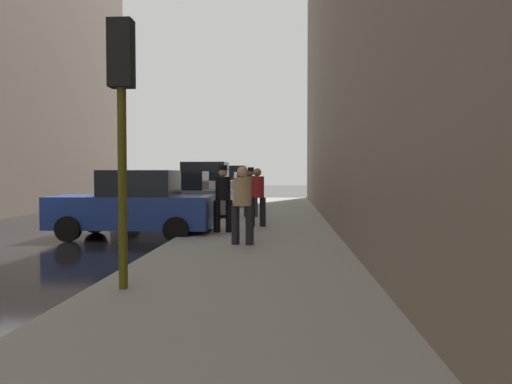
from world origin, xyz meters
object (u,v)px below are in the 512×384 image
Objects in this scene: parked_bronze_suv at (229,183)px; pedestrian_in_red_jacket at (257,194)px; pedestrian_in_tan_coat at (242,201)px; pedestrian_with_beanie at (251,189)px; traffic_light at (122,95)px; fire_hydrant at (211,214)px; parked_silver_sedan at (217,188)px; parked_white_van at (202,188)px; parked_gray_coupe at (176,197)px; parked_dark_green_sedan at (237,184)px; pedestrian_with_fedora at (223,195)px; parked_blue_sedan at (134,206)px.

pedestrian_in_red_jacket is (3.19, -20.11, 0.07)m from parked_bronze_suv.
pedestrian_with_beanie is at bearing 92.67° from pedestrian_in_tan_coat.
traffic_light is 8.29m from pedestrian_in_red_jacket.
pedestrian_in_red_jacket is (1.39, -0.19, 0.61)m from fire_hydrant.
parked_silver_sedan is at bearing 102.79° from pedestrian_in_red_jacket.
parked_white_van is 2.72× the size of pedestrian_in_red_jacket.
parked_bronze_suv is 17.11m from pedestrian_with_beanie.
parked_gray_coupe is 7.84m from pedestrian_in_tan_coat.
parked_gray_coupe is 2.37× the size of pedestrian_with_beanie.
parked_dark_green_sedan is at bearing 96.91° from pedestrian_with_beanie.
parked_dark_green_sedan is (-0.00, 11.99, 0.00)m from parked_silver_sedan.
parked_white_van is at bearing 90.00° from parked_gray_coupe.
traffic_light is at bearing -94.64° from pedestrian_with_beanie.
parked_bronze_suv reaches higher than fire_hydrant.
pedestrian_with_fedora is at bearing 85.47° from traffic_light.
parked_bronze_suv is at bearing 97.38° from pedestrian_in_tan_coat.
parked_gray_coupe is at bearing 90.00° from parked_blue_sedan.
parked_blue_sedan is 2.47× the size of pedestrian_in_red_jacket.
parked_white_van reaches higher than pedestrian_with_fedora.
pedestrian_in_red_jacket is (3.19, -3.45, 0.26)m from parked_gray_coupe.
parked_white_van is at bearing 96.19° from traffic_light.
pedestrian_with_beanie is at bearing -83.09° from parked_dark_green_sedan.
parked_dark_green_sedan is 1.18× the size of traffic_light.
fire_hydrant is 0.40× the size of pedestrian_with_fedora.
pedestrian_in_tan_coat is at bearing -71.92° from fire_hydrant.
pedestrian_with_fedora is at bearing -94.80° from pedestrian_with_beanie.
parked_dark_green_sedan is at bearing 93.11° from traffic_light.
pedestrian_with_beanie reaches higher than parked_gray_coupe.
parked_white_van is 1.00× the size of parked_bronze_suv.
pedestrian_in_red_jacket is 0.96× the size of pedestrian_with_fedora.
parked_dark_green_sedan is at bearing 94.92° from pedestrian_with_fedora.
parked_white_van is at bearing 103.53° from pedestrian_in_tan_coat.
parked_silver_sedan is 2.37× the size of pedestrian_with_fedora.
fire_hydrant is 3.25m from pedestrian_with_beanie.
parked_white_van is at bearing -90.00° from parked_dark_green_sedan.
pedestrian_in_tan_coat is (1.24, 4.26, -1.65)m from traffic_light.
traffic_light is (1.85, -28.12, 1.73)m from parked_bronze_suv.
traffic_light reaches higher than parked_gray_coupe.
traffic_light is at bearing -106.21° from pedestrian_in_tan_coat.
parked_white_van reaches higher than parked_silver_sedan.
traffic_light is (1.85, -17.10, 1.73)m from parked_white_van.
pedestrian_with_fedora is (-0.72, 2.26, 0.03)m from pedestrian_in_tan_coat.
parked_silver_sedan is 5.99× the size of fire_hydrant.
pedestrian_with_fedora reaches higher than pedestrian_in_red_jacket.
parked_silver_sedan is (-0.00, 10.62, 0.00)m from parked_gray_coupe.
parked_bronze_suv is 2.72× the size of pedestrian_in_tan_coat.
parked_bronze_suv is 5.95m from parked_dark_green_sedan.
parked_gray_coupe is 2.37× the size of pedestrian_with_fedora.
parked_bronze_suv is at bearing 90.00° from parked_gray_coupe.
parked_blue_sedan and parked_silver_sedan have the same top height.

